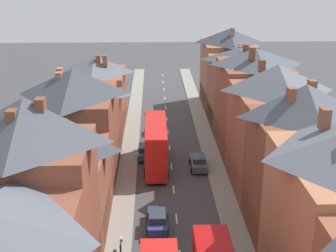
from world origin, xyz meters
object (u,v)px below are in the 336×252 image
at_px(double_decker_bus_lead, 156,144).
at_px(car_near_blue, 155,127).
at_px(car_mid_black, 198,162).
at_px(car_parked_left_a, 157,220).
at_px(car_parked_right_a, 145,151).

height_order(double_decker_bus_lead, car_near_blue, double_decker_bus_lead).
relative_size(car_near_blue, car_mid_black, 0.92).
bearing_deg(car_mid_black, car_near_blue, 111.42).
height_order(car_near_blue, car_mid_black, car_mid_black).
relative_size(car_parked_left_a, car_mid_black, 0.99).
bearing_deg(car_parked_right_a, double_decker_bus_lead, -65.88).
distance_m(car_near_blue, car_parked_right_a, 8.95).
xyz_separation_m(double_decker_bus_lead, car_mid_black, (4.91, -0.75, -1.98)).
xyz_separation_m(car_parked_right_a, car_mid_black, (6.20, -3.63, 0.02)).
bearing_deg(car_parked_left_a, car_near_blue, 90.00).
xyz_separation_m(car_near_blue, car_parked_right_a, (-1.30, -8.86, 0.02)).
xyz_separation_m(car_near_blue, car_mid_black, (4.90, -12.49, 0.04)).
distance_m(car_near_blue, car_parked_left_a, 25.34).
distance_m(double_decker_bus_lead, car_parked_right_a, 3.74).
distance_m(double_decker_bus_lead, car_near_blue, 11.91).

